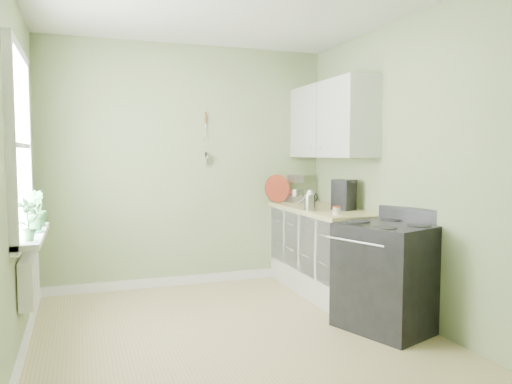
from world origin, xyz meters
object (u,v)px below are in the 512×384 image
object	(u,v)px
stand_mixer	(294,189)
coffee_maker	(344,195)
stove	(387,276)
kettle	(310,200)

from	to	relation	value
stand_mixer	coffee_maker	bearing A→B (deg)	-82.58
coffee_maker	stand_mixer	bearing A→B (deg)	97.42
stove	kettle	xyz separation A→B (m)	(-0.23, 1.05, 0.56)
stove	stand_mixer	size ratio (longest dim) A/B	2.81
kettle	coffee_maker	distance (m)	0.36
coffee_maker	kettle	bearing A→B (deg)	168.57
stove	coffee_maker	xyz separation A→B (m)	(0.13, 0.98, 0.60)
stand_mixer	kettle	xyz separation A→B (m)	(-0.23, -0.90, -0.05)
stand_mixer	coffee_maker	world-z (taller)	stand_mixer
stove	stand_mixer	distance (m)	2.04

